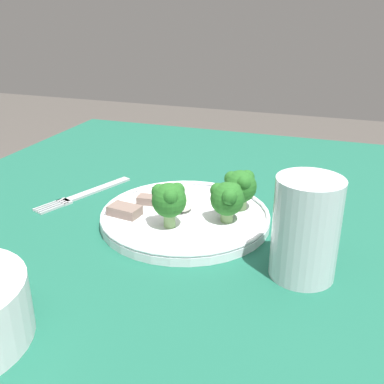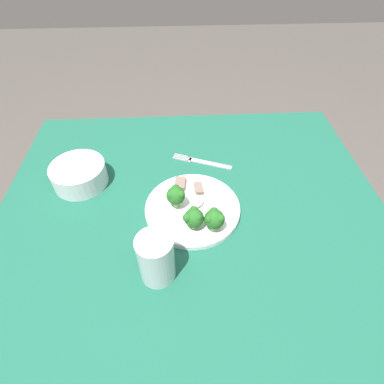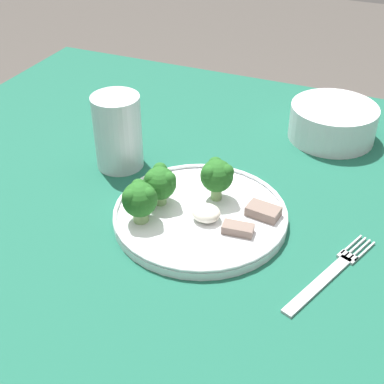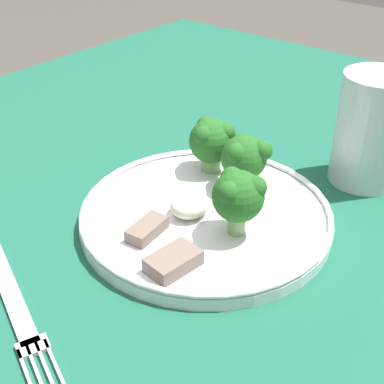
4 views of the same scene
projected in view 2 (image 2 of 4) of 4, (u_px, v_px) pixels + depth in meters
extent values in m
plane|color=#4C4742|center=(193.00, 332.00, 1.29)|extent=(8.00, 8.00, 0.00)
cube|color=#195642|center=(194.00, 231.00, 0.77)|extent=(1.05, 1.04, 0.03)
cylinder|color=brown|center=(287.00, 194.00, 1.38)|extent=(0.06, 0.06, 0.71)
cylinder|color=brown|center=(85.00, 202.00, 1.34)|extent=(0.06, 0.06, 0.71)
cylinder|color=white|center=(193.00, 209.00, 0.79)|extent=(0.25, 0.25, 0.01)
torus|color=white|center=(193.00, 207.00, 0.79)|extent=(0.25, 0.25, 0.01)
cube|color=#B2B2B7|center=(210.00, 164.00, 0.93)|extent=(0.06, 0.13, 0.00)
cube|color=#B2B2B7|center=(189.00, 159.00, 0.94)|extent=(0.03, 0.02, 0.00)
cube|color=#B2B2B7|center=(183.00, 156.00, 0.96)|extent=(0.02, 0.05, 0.00)
cube|color=#B2B2B7|center=(182.00, 157.00, 0.95)|extent=(0.02, 0.05, 0.00)
cube|color=#B2B2B7|center=(181.00, 158.00, 0.95)|extent=(0.02, 0.05, 0.00)
cube|color=#B2B2B7|center=(180.00, 160.00, 0.94)|extent=(0.02, 0.05, 0.00)
cylinder|color=silver|center=(79.00, 174.00, 0.85)|extent=(0.15, 0.15, 0.06)
cylinder|color=silver|center=(80.00, 176.00, 0.85)|extent=(0.13, 0.13, 0.05)
cylinder|color=silver|center=(156.00, 258.00, 0.63)|extent=(0.08, 0.08, 0.12)
cylinder|color=silver|center=(157.00, 265.00, 0.64)|extent=(0.07, 0.07, 0.07)
cylinder|color=#7FA866|center=(214.00, 226.00, 0.74)|extent=(0.02, 0.02, 0.02)
sphere|color=#215B1E|center=(214.00, 219.00, 0.72)|extent=(0.05, 0.05, 0.05)
sphere|color=#215B1E|center=(214.00, 211.00, 0.72)|extent=(0.02, 0.02, 0.02)
sphere|color=#215B1E|center=(209.00, 219.00, 0.70)|extent=(0.02, 0.02, 0.02)
sphere|color=#215B1E|center=(220.00, 218.00, 0.70)|extent=(0.02, 0.02, 0.02)
cylinder|color=#7FA866|center=(192.00, 225.00, 0.74)|extent=(0.02, 0.02, 0.02)
sphere|color=#215B1E|center=(192.00, 218.00, 0.72)|extent=(0.05, 0.05, 0.05)
sphere|color=#215B1E|center=(192.00, 210.00, 0.72)|extent=(0.02, 0.02, 0.02)
sphere|color=#215B1E|center=(187.00, 218.00, 0.71)|extent=(0.02, 0.02, 0.02)
sphere|color=#215B1E|center=(198.00, 217.00, 0.71)|extent=(0.02, 0.02, 0.02)
cylinder|color=#7FA866|center=(176.00, 203.00, 0.78)|extent=(0.02, 0.02, 0.02)
sphere|color=#215B1E|center=(176.00, 195.00, 0.76)|extent=(0.05, 0.05, 0.05)
sphere|color=#215B1E|center=(176.00, 188.00, 0.77)|extent=(0.02, 0.02, 0.02)
sphere|color=#215B1E|center=(171.00, 195.00, 0.75)|extent=(0.02, 0.02, 0.02)
sphere|color=#215B1E|center=(181.00, 194.00, 0.75)|extent=(0.02, 0.02, 0.02)
cube|color=#756056|center=(198.00, 188.00, 0.83)|extent=(0.04, 0.03, 0.01)
cube|color=#756056|center=(180.00, 184.00, 0.84)|extent=(0.05, 0.03, 0.01)
ellipsoid|color=silver|center=(196.00, 201.00, 0.79)|extent=(0.04, 0.04, 0.02)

